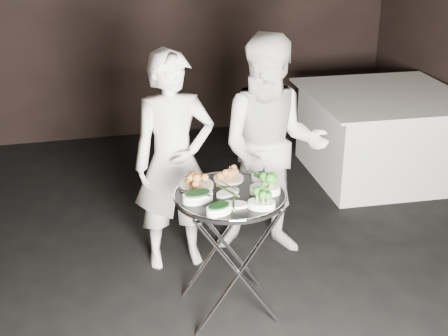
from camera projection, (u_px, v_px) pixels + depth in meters
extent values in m
cube|color=black|center=(194.00, 315.00, 4.10)|extent=(6.00, 7.00, 0.05)
cube|color=black|center=(125.00, 1.00, 6.64)|extent=(6.00, 0.05, 3.00)
cylinder|color=silver|center=(239.00, 274.00, 3.77)|extent=(0.56, 0.03, 0.82)
cylinder|color=silver|center=(239.00, 274.00, 3.77)|extent=(0.56, 0.03, 0.82)
cylinder|color=silver|center=(222.00, 239.00, 4.16)|extent=(0.56, 0.03, 0.82)
cylinder|color=silver|center=(222.00, 239.00, 4.16)|extent=(0.56, 0.03, 0.82)
cylinder|color=silver|center=(192.00, 206.00, 3.76)|extent=(0.02, 0.47, 0.02)
cylinder|color=silver|center=(267.00, 198.00, 3.87)|extent=(0.02, 0.47, 0.02)
cylinder|color=black|center=(230.00, 197.00, 3.80)|extent=(0.68, 0.68, 0.03)
torus|color=silver|center=(230.00, 194.00, 3.80)|extent=(0.70, 0.70, 0.02)
cylinder|color=beige|center=(196.00, 185.00, 3.89)|extent=(0.22, 0.22, 0.02)
cylinder|color=beige|center=(229.00, 179.00, 3.99)|extent=(0.19, 0.19, 0.02)
cylinder|color=white|center=(261.00, 178.00, 3.96)|extent=(0.12, 0.12, 0.05)
cylinder|color=silver|center=(196.00, 179.00, 3.88)|extent=(0.14, 0.15, 0.01)
cylinder|color=silver|center=(229.00, 173.00, 3.97)|extent=(0.06, 0.19, 0.01)
cylinder|color=silver|center=(260.00, 175.00, 3.94)|extent=(0.07, 0.19, 0.01)
cylinder|color=silver|center=(196.00, 194.00, 3.68)|extent=(0.17, 0.11, 0.01)
cylinder|color=silver|center=(267.00, 186.00, 3.78)|extent=(0.11, 0.17, 0.01)
cylinder|color=silver|center=(230.00, 186.00, 3.79)|extent=(0.09, 0.18, 0.01)
imported|color=white|center=(174.00, 162.00, 4.37)|extent=(0.59, 0.40, 1.59)
imported|color=white|center=(272.00, 148.00, 4.52)|extent=(0.96, 0.85, 1.67)
cube|color=white|center=(381.00, 136.00, 6.00)|extent=(1.28, 1.28, 0.80)
cube|color=white|center=(386.00, 95.00, 5.84)|extent=(1.44, 1.44, 0.02)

